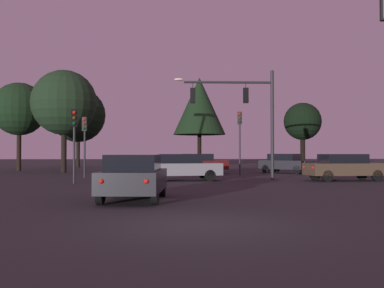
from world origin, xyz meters
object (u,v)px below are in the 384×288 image
car_crossing_left (345,167)px  car_crossing_right (181,167)px  traffic_signal_mast_arm (244,106)px  traffic_light_corner_left (74,131)px  traffic_light_corner_right (240,130)px  car_far_lane (199,163)px  tree_right_cluster (303,122)px  tree_left_far (78,115)px  car_nearside_lane (134,176)px  tree_center_horizon (64,103)px  tree_behind_sign (199,106)px  tree_lot_edge (19,109)px  car_parked_lot (286,163)px  traffic_light_median (85,134)px

car_crossing_left → car_crossing_right: (-9.28, 0.79, -0.00)m
traffic_signal_mast_arm → car_crossing_left: size_ratio=1.42×
traffic_light_corner_left → traffic_light_corner_right: traffic_light_corner_right is taller
traffic_light_corner_left → car_far_lane: traffic_light_corner_left is taller
tree_right_cluster → tree_left_far: bearing=156.9°
car_nearside_lane → car_crossing_left: same height
car_crossing_right → tree_center_horizon: (-8.94, 11.26, 4.86)m
car_crossing_left → tree_left_far: bearing=127.6°
tree_behind_sign → traffic_signal_mast_arm: bearing=-83.7°
car_crossing_left → tree_right_cluster: 16.40m
tree_right_cluster → traffic_light_corner_left: bearing=-136.2°
car_nearside_lane → traffic_signal_mast_arm: bearing=62.0°
traffic_light_corner_right → tree_right_cluster: 11.54m
traffic_signal_mast_arm → traffic_light_corner_right: 5.81m
traffic_light_corner_left → traffic_signal_mast_arm: bearing=16.1°
tree_left_far → tree_lot_edge: tree_left_far is taller
car_crossing_left → tree_behind_sign: size_ratio=0.55×
car_crossing_left → car_crossing_right: same height
car_parked_lot → tree_center_horizon: bearing=172.2°
car_parked_lot → tree_left_far: 24.93m
car_far_lane → tree_center_horizon: tree_center_horizon is taller
car_crossing_right → tree_behind_sign: (2.33, 13.74, 4.94)m
tree_lot_edge → tree_left_far: bearing=70.2°
traffic_light_corner_left → tree_lot_edge: (-7.92, 16.90, 2.72)m
car_crossing_right → car_far_lane: same height
tree_left_far → tree_center_horizon: bearing=-84.9°
car_nearside_lane → tree_center_horizon: bearing=107.4°
car_crossing_left → tree_left_far: tree_left_far is taller
car_crossing_left → car_parked_lot: (-0.60, 9.62, -0.00)m
traffic_signal_mast_arm → tree_lot_edge: bearing=140.7°
tree_right_cluster → traffic_light_median: bearing=-147.5°
car_crossing_left → tree_center_horizon: (-18.22, 12.05, 4.86)m
car_far_lane → tree_center_horizon: bearing=166.3°
traffic_signal_mast_arm → traffic_light_median: (-9.78, 2.76, -1.60)m
traffic_signal_mast_arm → car_crossing_right: bearing=-170.1°
car_nearside_lane → car_parked_lot: 22.11m
car_far_lane → car_parked_lot: 6.87m
traffic_light_median → tree_right_cluster: tree_right_cluster is taller
traffic_light_corner_left → tree_right_cluster: tree_right_cluster is taller
car_far_lane → car_parked_lot: (6.86, 0.19, -0.00)m
car_far_lane → traffic_light_corner_left: bearing=-124.9°
car_crossing_right → tree_behind_sign: tree_behind_sign is taller
tree_right_cluster → tree_lot_edge: (-25.67, -0.11, 0.97)m
traffic_light_median → car_crossing_right: size_ratio=0.84×
traffic_light_median → tree_lot_edge: 13.95m
tree_behind_sign → tree_center_horizon: bearing=-167.6°
traffic_light_corner_right → car_far_lane: bearing=139.3°
traffic_light_median → tree_behind_sign: 13.61m
traffic_light_median → car_nearside_lane: (3.88, -13.86, -1.97)m
traffic_signal_mast_arm → car_crossing_left: 6.73m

